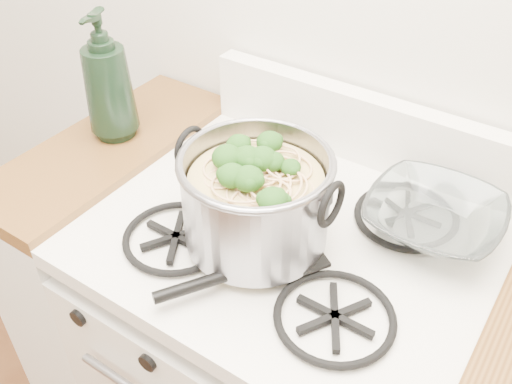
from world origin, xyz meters
name	(u,v)px	position (x,y,z in m)	size (l,w,h in m)	color
gas_range	(285,371)	(0.00, 1.26, 0.44)	(0.76, 0.66, 0.92)	white
counter_left	(134,278)	(-0.51, 1.26, 0.46)	(0.25, 0.65, 0.92)	silver
stock_pot	(256,200)	(-0.04, 1.19, 1.01)	(0.30, 0.27, 0.19)	gray
spatula	(292,255)	(0.05, 1.18, 0.94)	(0.29, 0.31, 0.02)	black
glass_bowl	(432,224)	(0.23, 1.39, 0.94)	(0.10, 0.10, 0.02)	white
bottle	(107,77)	(-0.51, 1.30, 1.07)	(0.11, 0.12, 0.30)	black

